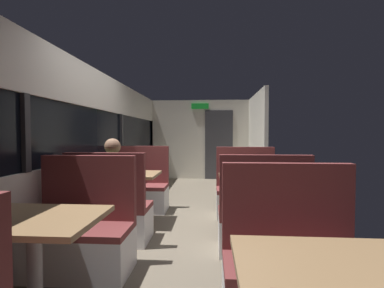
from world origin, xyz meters
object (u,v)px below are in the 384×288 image
at_px(bench_rear_aisle_facing_end, 262,224).
at_px(dining_table_mid_window, 127,180).
at_px(bench_near_window_facing_entry, 82,238).
at_px(dining_table_rear_aisle, 253,184).
at_px(bench_mid_window_facing_end, 110,215).
at_px(bench_front_aisle_facing_entry, 292,277).
at_px(dining_table_near_window, 34,231).
at_px(seated_passenger, 112,197).
at_px(bench_rear_aisle_facing_entry, 246,195).
at_px(bench_mid_window_facing_entry, 140,191).

bearing_deg(bench_rear_aisle_facing_end, dining_table_mid_window, 153.32).
distance_m(bench_near_window_facing_entry, dining_table_rear_aisle, 2.20).
height_order(bench_mid_window_facing_end, bench_front_aisle_facing_entry, same).
xyz_separation_m(dining_table_near_window, seated_passenger, (0.00, 1.51, -0.10)).
relative_size(dining_table_rear_aisle, bench_rear_aisle_facing_entry, 0.82).
relative_size(dining_table_near_window, bench_front_aisle_facing_entry, 0.82).
bearing_deg(dining_table_mid_window, bench_front_aisle_facing_entry, -48.70).
relative_size(bench_rear_aisle_facing_end, bench_rear_aisle_facing_entry, 1.00).
bearing_deg(bench_front_aisle_facing_entry, seated_passenger, 141.76).
relative_size(bench_front_aisle_facing_entry, dining_table_rear_aisle, 1.22).
relative_size(bench_near_window_facing_entry, bench_rear_aisle_facing_entry, 1.00).
bearing_deg(dining_table_near_window, bench_mid_window_facing_end, 90.00).
xyz_separation_m(dining_table_near_window, bench_rear_aisle_facing_entry, (1.79, 2.64, -0.31)).
height_order(bench_rear_aisle_facing_end, bench_rear_aisle_facing_entry, same).
bearing_deg(seated_passenger, bench_mid_window_facing_end, -90.00).
bearing_deg(dining_table_rear_aisle, seated_passenger, -166.58).
bearing_deg(dining_table_rear_aisle, bench_rear_aisle_facing_entry, 90.00).
height_order(bench_mid_window_facing_entry, bench_front_aisle_facing_entry, same).
relative_size(bench_near_window_facing_entry, bench_mid_window_facing_entry, 1.00).
bearing_deg(dining_table_near_window, dining_table_rear_aisle, 47.26).
bearing_deg(bench_mid_window_facing_end, bench_near_window_facing_entry, -90.00).
xyz_separation_m(bench_mid_window_facing_entry, bench_front_aisle_facing_entry, (1.79, -2.74, 0.00)).
xyz_separation_m(dining_table_mid_window, bench_mid_window_facing_end, (0.00, -0.70, -0.31)).
height_order(bench_near_window_facing_entry, seated_passenger, seated_passenger).
bearing_deg(dining_table_rear_aisle, bench_mid_window_facing_end, -164.41).
distance_m(bench_rear_aisle_facing_end, seated_passenger, 1.82).
relative_size(bench_mid_window_facing_end, bench_rear_aisle_facing_end, 1.00).
distance_m(bench_mid_window_facing_end, dining_table_rear_aisle, 1.88).
xyz_separation_m(bench_near_window_facing_entry, bench_mid_window_facing_end, (0.00, 0.74, 0.00)).
height_order(bench_mid_window_facing_end, bench_rear_aisle_facing_entry, same).
bearing_deg(dining_table_mid_window, bench_rear_aisle_facing_end, -26.68).
bearing_deg(bench_mid_window_facing_end, bench_rear_aisle_facing_end, -6.38).
bearing_deg(seated_passenger, bench_front_aisle_facing_entry, -38.24).
xyz_separation_m(dining_table_near_window, dining_table_rear_aisle, (1.79, 1.94, 0.00)).
xyz_separation_m(dining_table_mid_window, bench_rear_aisle_facing_end, (1.79, -0.90, -0.31)).
xyz_separation_m(bench_mid_window_facing_end, dining_table_rear_aisle, (1.79, 0.50, 0.31)).
bearing_deg(bench_front_aisle_facing_entry, bench_mid_window_facing_end, 143.22).
distance_m(dining_table_near_window, bench_front_aisle_facing_entry, 1.82).
bearing_deg(bench_rear_aisle_facing_entry, dining_table_near_window, -124.17).
height_order(dining_table_near_window, bench_mid_window_facing_entry, bench_mid_window_facing_entry).
distance_m(dining_table_mid_window, bench_rear_aisle_facing_entry, 1.88).
height_order(dining_table_near_window, bench_near_window_facing_entry, bench_near_window_facing_entry).
distance_m(bench_near_window_facing_entry, seated_passenger, 0.84).
bearing_deg(dining_table_near_window, bench_rear_aisle_facing_end, 34.66).
height_order(dining_table_mid_window, bench_front_aisle_facing_entry, bench_front_aisle_facing_entry).
height_order(dining_table_near_window, dining_table_rear_aisle, same).
bearing_deg(dining_table_mid_window, bench_mid_window_facing_entry, 90.00).
xyz_separation_m(bench_near_window_facing_entry, dining_table_mid_window, (0.00, 1.44, 0.31)).
xyz_separation_m(bench_mid_window_facing_end, bench_mid_window_facing_entry, (0.00, 1.40, 0.00)).
distance_m(bench_near_window_facing_entry, dining_table_mid_window, 1.47).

